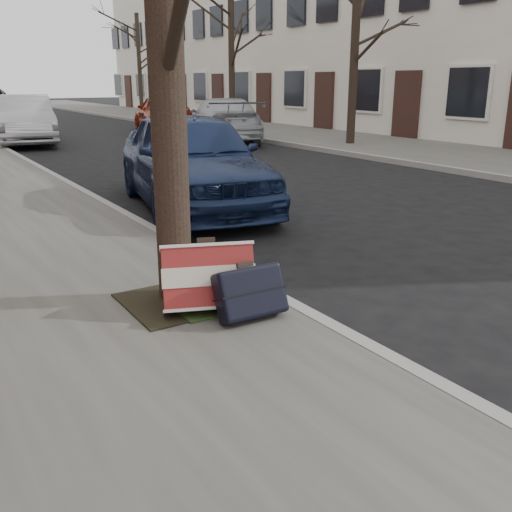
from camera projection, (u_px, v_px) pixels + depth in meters
ground at (464, 313)px, 4.68m from camera, size 120.00×120.00×0.00m
far_sidewalk at (264, 130)px, 20.76m from camera, size 4.00×70.00×0.12m
house_far at (360, 34)px, 23.25m from camera, size 6.70×40.00×7.20m
dirt_patch at (180, 301)px, 4.59m from camera, size 0.85×0.85×0.02m
suitcase_red at (208, 278)px, 4.34m from camera, size 0.78×0.60×0.53m
suitcase_navy at (250, 292)px, 4.22m from camera, size 0.54×0.33×0.42m
car_near_front at (192, 160)px, 8.35m from camera, size 2.51×4.43×1.42m
car_near_mid at (24, 120)px, 16.73m from camera, size 2.07×4.45×1.41m
car_far_front at (223, 120)px, 17.41m from camera, size 3.21×4.87×1.31m
car_far_back at (162, 113)px, 20.73m from camera, size 2.43×4.24×1.36m
tree_far_a at (355, 47)px, 15.33m from camera, size 0.23×0.23×5.09m
tree_far_b at (232, 65)px, 20.77m from camera, size 0.23×0.23×4.47m
tree_far_c at (139, 65)px, 28.06m from camera, size 0.21×0.21×4.78m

